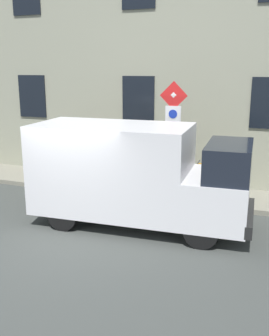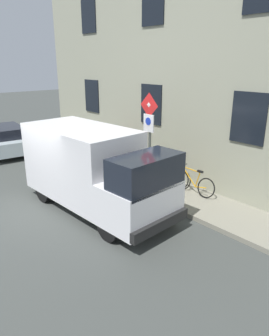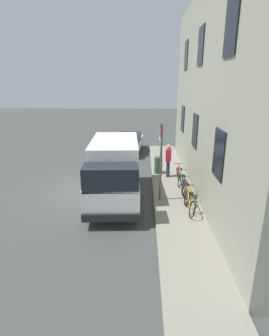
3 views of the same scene
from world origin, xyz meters
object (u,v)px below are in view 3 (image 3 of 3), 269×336
Objects in this scene: sign_post_stacked at (160,150)px; bicycle_red at (180,176)px; bicycle_orange at (189,202)px; pedestrian at (168,159)px; bicycle_green at (183,184)px; delivery_van at (114,169)px; parked_hatchback at (129,142)px; bicycle_purple at (186,192)px; litter_bin at (158,165)px.

sign_post_stacked is 2.87m from bicycle_red.
bicycle_orange is 4.06m from pedestrian.
pedestrian is (-0.50, 1.04, 0.56)m from bicycle_red.
pedestrian reaches higher than bicycle_green.
bicycle_red is at bearing -4.11° from bicycle_green.
delivery_van reaches higher than pedestrian.
parked_hatchback is 6.10m from pedestrian.
pedestrian is (-0.50, 3.99, 0.56)m from bicycle_orange.
bicycle_orange is (3.03, -1.42, -0.82)m from delivery_van.
parked_hatchback is at bearing 16.61° from bicycle_green.
bicycle_green is at bearing -153.69° from parked_hatchback.
bicycle_green is at bearing 177.11° from bicycle_red.
parked_hatchback is at bearing 123.55° from pedestrian.
bicycle_purple is at bearing -155.88° from parked_hatchback.
bicycle_orange and bicycle_purple have the same top height.
delivery_van is 3.16× the size of pedestrian.
delivery_van reaches higher than parked_hatchback.
sign_post_stacked is at bearing 86.71° from bicycle_purple.
parked_hatchback is 10.02m from bicycle_orange.
bicycle_orange is 4.64m from litter_bin.
pedestrian reaches higher than bicycle_orange.
delivery_van is 3.17× the size of bicycle_red.
parked_hatchback is at bearing 175.74° from delivery_van.
bicycle_purple is (2.88, -8.61, -0.22)m from parked_hatchback.
sign_post_stacked is 3.92m from litter_bin.
parked_hatchback is 7.24m from bicycle_red.
delivery_van reaches higher than bicycle_purple.
litter_bin is at bearing 142.03° from pedestrian.
bicycle_green is (1.11, 0.95, -1.80)m from sign_post_stacked.
parked_hatchback is 2.42× the size of bicycle_orange.
parked_hatchback is 8.16m from bicycle_green.
litter_bin is (-0.98, 1.58, 0.08)m from bicycle_red.
litter_bin is at bearing 143.39° from delivery_van.
delivery_van is 3.19m from bicycle_green.
parked_hatchback is at bearing 101.66° from sign_post_stacked.
sign_post_stacked is 3.28m from pedestrian.
delivery_van is 6.04× the size of litter_bin.
sign_post_stacked is at bearing -162.75° from parked_hatchback.
litter_bin reaches higher than bicycle_red.
pedestrian is at bearing 132.24° from delivery_van.
delivery_van is at bearing -175.45° from parked_hatchback.
bicycle_purple is at bearing -2.30° from bicycle_orange.
pedestrian is at bearing -151.32° from parked_hatchback.
pedestrian is at bearing 9.69° from bicycle_green.
parked_hatchback is at bearing 16.78° from bicycle_purple.
sign_post_stacked is at bearing 147.25° from bicycle_red.
bicycle_green is (2.88, -7.63, -0.22)m from parked_hatchback.
bicycle_green is (-0.00, 1.97, 0.00)m from bicycle_orange.
delivery_van reaches higher than bicycle_red.
bicycle_purple is 3.68m from litter_bin.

